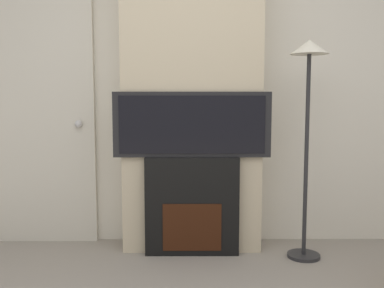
# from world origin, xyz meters

# --- Properties ---
(wall_back) EXTENTS (6.00, 0.06, 2.70)m
(wall_back) POSITION_xyz_m (0.00, 2.03, 1.35)
(wall_back) COLOR silver
(wall_back) RESTS_ON ground_plane
(chimney_breast) EXTENTS (1.06, 0.32, 2.70)m
(chimney_breast) POSITION_xyz_m (0.00, 1.84, 1.35)
(chimney_breast) COLOR beige
(chimney_breast) RESTS_ON ground_plane
(fireplace) EXTENTS (0.71, 0.15, 0.75)m
(fireplace) POSITION_xyz_m (0.00, 1.67, 0.37)
(fireplace) COLOR black
(fireplace) RESTS_ON ground_plane
(television) EXTENTS (1.18, 0.07, 0.49)m
(television) POSITION_xyz_m (0.00, 1.67, 0.99)
(television) COLOR black
(television) RESTS_ON fireplace
(floor_lamp) EXTENTS (0.27, 0.27, 1.60)m
(floor_lamp) POSITION_xyz_m (0.84, 1.58, 1.23)
(floor_lamp) COLOR #262628
(floor_lamp) RESTS_ON ground_plane
(entry_door) EXTENTS (0.82, 0.09, 2.04)m
(entry_door) POSITION_xyz_m (-1.20, 1.97, 1.02)
(entry_door) COLOR beige
(entry_door) RESTS_ON ground_plane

